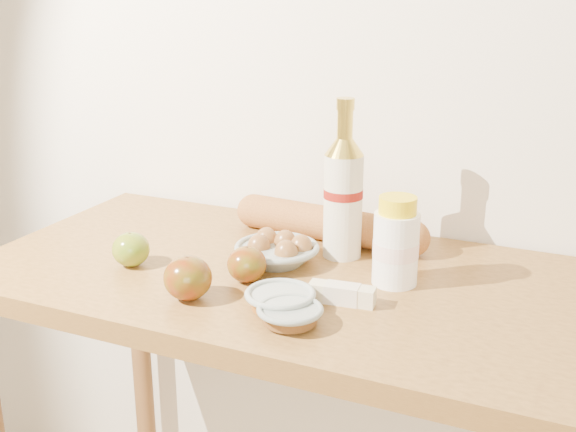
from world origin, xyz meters
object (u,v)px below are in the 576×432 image
object	(u,v)px
table	(294,333)
cream_bottle	(396,244)
egg_bowl	(278,251)
bourbon_bottle	(343,194)
baguette	(328,224)

from	to	relation	value
table	cream_bottle	distance (m)	0.27
egg_bowl	bourbon_bottle	bearing A→B (deg)	40.39
bourbon_bottle	cream_bottle	size ratio (longest dim) A/B	1.92
table	cream_bottle	world-z (taller)	cream_bottle
table	cream_bottle	xyz separation A→B (m)	(0.18, 0.03, 0.20)
table	cream_bottle	bearing A→B (deg)	9.87
bourbon_bottle	cream_bottle	bearing A→B (deg)	-14.55
table	egg_bowl	xyz separation A→B (m)	(-0.05, 0.03, 0.15)
table	baguette	distance (m)	0.25
table	bourbon_bottle	world-z (taller)	bourbon_bottle
bourbon_bottle	baguette	bearing A→B (deg)	147.63
baguette	egg_bowl	bearing A→B (deg)	-101.10
cream_bottle	baguette	xyz separation A→B (m)	(-0.19, 0.16, -0.04)
cream_bottle	egg_bowl	bearing A→B (deg)	166.78
bourbon_bottle	egg_bowl	size ratio (longest dim) A/B	1.70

